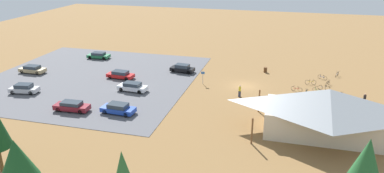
# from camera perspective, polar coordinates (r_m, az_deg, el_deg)

# --- Properties ---
(ground) EXTENTS (160.00, 160.00, 0.00)m
(ground) POSITION_cam_1_polar(r_m,az_deg,el_deg) (57.92, 8.38, 0.08)
(ground) COLOR olive
(ground) RESTS_ON ground
(parking_lot_asphalt) EXTENTS (34.11, 34.09, 0.05)m
(parking_lot_asphalt) POSITION_cam_1_polar(r_m,az_deg,el_deg) (63.26, -15.65, 1.33)
(parking_lot_asphalt) COLOR #56565B
(parking_lot_asphalt) RESTS_ON ground
(bike_pavilion) EXTENTS (16.47, 9.27, 5.67)m
(bike_pavilion) POSITION_cam_1_polar(r_m,az_deg,el_deg) (43.92, 20.77, -3.42)
(bike_pavilion) COLOR beige
(bike_pavilion) RESTS_ON ground
(trash_bin) EXTENTS (0.60, 0.60, 0.90)m
(trash_bin) POSITION_cam_1_polar(r_m,az_deg,el_deg) (65.11, 11.62, 2.62)
(trash_bin) COLOR brown
(trash_bin) RESTS_ON ground
(lot_sign) EXTENTS (0.56, 0.08, 2.20)m
(lot_sign) POSITION_cam_1_polar(r_m,az_deg,el_deg) (57.74, 1.74, 1.73)
(lot_sign) COLOR #99999E
(lot_sign) RESTS_ON ground
(pine_center) EXTENTS (3.16, 3.16, 6.37)m
(pine_center) POSITION_cam_1_polar(r_m,az_deg,el_deg) (32.32, -26.14, -10.46)
(pine_center) COLOR brown
(pine_center) RESTS_ON ground
(pine_mideast) EXTENTS (3.59, 3.59, 7.80)m
(pine_mideast) POSITION_cam_1_polar(r_m,az_deg,el_deg) (29.61, 25.86, -11.86)
(pine_mideast) COLOR brown
(pine_mideast) RESTS_ON ground
(bicycle_red_yard_front) EXTENTS (1.69, 0.62, 0.82)m
(bicycle_red_yard_front) POSITION_cam_1_polar(r_m,az_deg,el_deg) (57.33, 16.34, -0.38)
(bicycle_red_yard_front) COLOR black
(bicycle_red_yard_front) RESTS_ON ground
(bicycle_blue_edge_south) EXTENTS (1.42, 1.05, 0.81)m
(bicycle_blue_edge_south) POSITION_cam_1_polar(r_m,az_deg,el_deg) (64.12, 20.06, 1.39)
(bicycle_blue_edge_south) COLOR black
(bicycle_blue_edge_south) RESTS_ON ground
(bicycle_yellow_trailside) EXTENTS (1.74, 0.48, 0.89)m
(bicycle_yellow_trailside) POSITION_cam_1_polar(r_m,az_deg,el_deg) (60.93, 18.38, 0.65)
(bicycle_yellow_trailside) COLOR black
(bicycle_yellow_trailside) RESTS_ON ground
(bicycle_white_back_row) EXTENTS (0.73, 1.63, 0.83)m
(bicycle_white_back_row) POSITION_cam_1_polar(r_m,az_deg,el_deg) (66.44, 22.12, 1.79)
(bicycle_white_back_row) COLOR black
(bicycle_white_back_row) RESTS_ON ground
(bicycle_silver_yard_right) EXTENTS (1.79, 0.48, 0.82)m
(bicycle_silver_yard_right) POSITION_cam_1_polar(r_m,az_deg,el_deg) (59.11, 20.25, -0.19)
(bicycle_silver_yard_right) COLOR black
(bicycle_silver_yard_right) RESTS_ON ground
(bicycle_green_edge_north) EXTENTS (1.40, 1.08, 0.82)m
(bicycle_green_edge_north) POSITION_cam_1_polar(r_m,az_deg,el_deg) (57.68, 19.37, -0.61)
(bicycle_green_edge_north) COLOR black
(bicycle_green_edge_north) RESTS_ON ground
(bicycle_orange_near_porch) EXTENTS (1.59, 0.84, 0.78)m
(bicycle_orange_near_porch) POSITION_cam_1_polar(r_m,az_deg,el_deg) (56.08, 20.77, -1.39)
(bicycle_orange_near_porch) COLOR black
(bicycle_orange_near_porch) RESTS_ON ground
(bicycle_black_lone_west) EXTENTS (0.79, 1.52, 0.84)m
(bicycle_black_lone_west) POSITION_cam_1_polar(r_m,az_deg,el_deg) (61.43, 20.81, 0.48)
(bicycle_black_lone_west) COLOR black
(bicycle_black_lone_west) RESTS_ON ground
(bicycle_purple_near_sign) EXTENTS (0.48, 1.80, 0.83)m
(bicycle_purple_near_sign) POSITION_cam_1_polar(r_m,az_deg,el_deg) (56.84, 22.76, -1.37)
(bicycle_purple_near_sign) COLOR black
(bicycle_purple_near_sign) RESTS_ON ground
(bicycle_teal_front_row) EXTENTS (0.54, 1.68, 0.85)m
(bicycle_teal_front_row) POSITION_cam_1_polar(r_m,az_deg,el_deg) (56.20, 17.72, -0.93)
(bicycle_teal_front_row) COLOR black
(bicycle_teal_front_row) RESTS_ON ground
(car_silver_back_corner) EXTENTS (4.46, 2.44, 1.43)m
(car_silver_back_corner) POSITION_cam_1_polar(r_m,az_deg,el_deg) (59.83, -25.20, -0.29)
(car_silver_back_corner) COLOR #BCBCC1
(car_silver_back_corner) RESTS_ON parking_lot_asphalt
(car_black_near_entry) EXTENTS (4.40, 2.14, 1.42)m
(car_black_near_entry) POSITION_cam_1_polar(r_m,az_deg,el_deg) (63.69, -1.55, 2.92)
(car_black_near_entry) COLOR black
(car_black_near_entry) RESTS_ON parking_lot_asphalt
(car_maroon_second_row) EXTENTS (4.84, 1.92, 1.34)m
(car_maroon_second_row) POSITION_cam_1_polar(r_m,az_deg,el_deg) (50.71, -18.61, -2.99)
(car_maroon_second_row) COLOR maroon
(car_maroon_second_row) RESTS_ON parking_lot_asphalt
(car_red_inner_stall) EXTENTS (4.71, 2.12, 1.30)m
(car_red_inner_stall) POSITION_cam_1_polar(r_m,az_deg,el_deg) (61.70, -11.34, 1.88)
(car_red_inner_stall) COLOR red
(car_red_inner_stall) RESTS_ON parking_lot_asphalt
(car_white_aisle_side) EXTENTS (4.66, 2.02, 1.38)m
(car_white_aisle_side) POSITION_cam_1_polar(r_m,az_deg,el_deg) (55.63, -9.47, -0.04)
(car_white_aisle_side) COLOR white
(car_white_aisle_side) RESTS_ON parking_lot_asphalt
(car_tan_front_row) EXTENTS (4.62, 1.85, 1.35)m
(car_tan_front_row) POSITION_cam_1_polar(r_m,az_deg,el_deg) (69.24, -24.09, 2.53)
(car_tan_front_row) COLOR tan
(car_tan_front_row) RESTS_ON parking_lot_asphalt
(car_blue_end_stall) EXTENTS (4.62, 2.11, 1.37)m
(car_blue_end_stall) POSITION_cam_1_polar(r_m,az_deg,el_deg) (48.37, -11.69, -3.44)
(car_blue_end_stall) COLOR #1E42B2
(car_blue_end_stall) RESTS_ON parking_lot_asphalt
(car_green_far_end) EXTENTS (4.47, 2.12, 1.25)m
(car_green_far_end) POSITION_cam_1_polar(r_m,az_deg,el_deg) (74.50, -14.67, 4.83)
(car_green_far_end) COLOR #1E6B3D
(car_green_far_end) RESTS_ON parking_lot_asphalt
(visitor_near_lot) EXTENTS (0.36, 0.40, 1.81)m
(visitor_near_lot) POSITION_cam_1_polar(r_m,az_deg,el_deg) (53.18, 7.62, -0.67)
(visitor_near_lot) COLOR #2D3347
(visitor_near_lot) RESTS_ON ground
(visitor_by_pavilion) EXTENTS (0.38, 0.36, 1.76)m
(visitor_by_pavilion) POSITION_cam_1_polar(r_m,az_deg,el_deg) (55.34, 25.79, -1.81)
(visitor_by_pavilion) COLOR #2D3347
(visitor_by_pavilion) RESTS_ON ground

